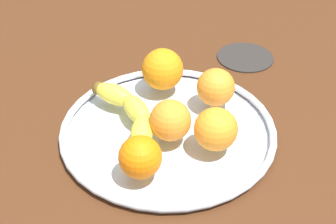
% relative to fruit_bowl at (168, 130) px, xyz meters
% --- Properties ---
extents(ground_plane, '(1.25, 1.25, 0.04)m').
position_rel_fruit_bowl_xyz_m(ground_plane, '(0.00, 0.00, -0.03)').
color(ground_plane, '#452613').
extents(fruit_bowl, '(0.36, 0.36, 0.02)m').
position_rel_fruit_bowl_xyz_m(fruit_bowl, '(0.00, 0.00, 0.00)').
color(fruit_bowl, silver).
rests_on(fruit_bowl, ground_plane).
extents(banana, '(0.19, 0.11, 0.04)m').
position_rel_fruit_bowl_xyz_m(banana, '(0.03, 0.06, 0.03)').
color(banana, yellow).
rests_on(banana, fruit_bowl).
extents(orange_back_left, '(0.07, 0.07, 0.07)m').
position_rel_fruit_bowl_xyz_m(orange_back_left, '(0.05, -0.09, 0.04)').
color(orange_back_left, orange).
rests_on(orange_back_left, fruit_bowl).
extents(orange_front_right, '(0.07, 0.07, 0.07)m').
position_rel_fruit_bowl_xyz_m(orange_front_right, '(-0.03, -0.00, 0.04)').
color(orange_front_right, orange).
rests_on(orange_front_right, fruit_bowl).
extents(orange_back_right, '(0.06, 0.06, 0.06)m').
position_rel_fruit_bowl_xyz_m(orange_back_right, '(-0.10, 0.06, 0.04)').
color(orange_back_right, orange).
rests_on(orange_back_right, fruit_bowl).
extents(orange_center, '(0.07, 0.07, 0.07)m').
position_rel_fruit_bowl_xyz_m(orange_center, '(-0.06, -0.07, 0.04)').
color(orange_center, orange).
rests_on(orange_center, fruit_bowl).
extents(orange_front_left, '(0.08, 0.08, 0.08)m').
position_rel_fruit_bowl_xyz_m(orange_front_left, '(0.12, -0.01, 0.05)').
color(orange_front_left, orange).
rests_on(orange_front_left, fruit_bowl).
extents(ambient_coaster, '(0.12, 0.12, 0.01)m').
position_rel_fruit_bowl_xyz_m(ambient_coaster, '(0.22, -0.19, -0.01)').
color(ambient_coaster, '#282624').
rests_on(ambient_coaster, ground_plane).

